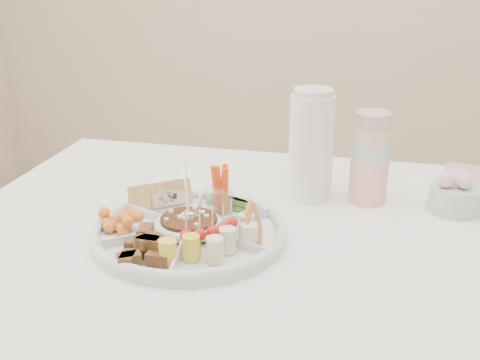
# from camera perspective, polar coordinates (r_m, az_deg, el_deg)

# --- Properties ---
(party_tray) EXTENTS (0.49, 0.49, 0.04)m
(party_tray) POSITION_cam_1_polar(r_m,az_deg,el_deg) (1.20, -4.85, -4.59)
(party_tray) COLOR silver
(party_tray) RESTS_ON dining_table
(bean_dip) EXTENTS (0.15, 0.15, 0.04)m
(bean_dip) POSITION_cam_1_polar(r_m,az_deg,el_deg) (1.19, -4.86, -4.27)
(bean_dip) COLOR #381709
(bean_dip) RESTS_ON party_tray
(tortillas) EXTENTS (0.12, 0.12, 0.05)m
(tortillas) POSITION_cam_1_polar(r_m,az_deg,el_deg) (1.17, 1.40, -3.92)
(tortillas) COLOR olive
(tortillas) RESTS_ON party_tray
(carrot_cucumber) EXTENTS (0.15, 0.15, 0.10)m
(carrot_cucumber) POSITION_cam_1_polar(r_m,az_deg,el_deg) (1.27, -1.15, -0.86)
(carrot_cucumber) COLOR #EF5515
(carrot_cucumber) RESTS_ON party_tray
(pita_raisins) EXTENTS (0.14, 0.14, 0.06)m
(pita_raisins) POSITION_cam_1_polar(r_m,az_deg,el_deg) (1.30, -6.85, -1.47)
(pita_raisins) COLOR tan
(pita_raisins) RESTS_ON party_tray
(cherries) EXTENTS (0.14, 0.14, 0.04)m
(cherries) POSITION_cam_1_polar(r_m,az_deg,el_deg) (1.22, -10.91, -3.71)
(cherries) COLOR orange
(cherries) RESTS_ON party_tray
(granola_chunks) EXTENTS (0.14, 0.14, 0.05)m
(granola_chunks) POSITION_cam_1_polar(r_m,az_deg,el_deg) (1.11, -9.22, -6.30)
(granola_chunks) COLOR brown
(granola_chunks) RESTS_ON party_tray
(banana_tomato) EXTENTS (0.14, 0.14, 0.09)m
(banana_tomato) POSITION_cam_1_polar(r_m,az_deg,el_deg) (1.07, -2.50, -5.58)
(banana_tomato) COLOR #CDBB75
(banana_tomato) RESTS_ON party_tray
(cup_stack) EXTENTS (0.10, 0.10, 0.24)m
(cup_stack) POSITION_cam_1_polar(r_m,az_deg,el_deg) (1.37, 12.28, 2.62)
(cup_stack) COLOR white
(cup_stack) RESTS_ON dining_table
(thermos) EXTENTS (0.11, 0.11, 0.26)m
(thermos) POSITION_cam_1_polar(r_m,az_deg,el_deg) (1.36, 6.77, 3.44)
(thermos) COLOR white
(thermos) RESTS_ON dining_table
(flower_bowl) EXTENTS (0.14, 0.14, 0.09)m
(flower_bowl) POSITION_cam_1_polar(r_m,az_deg,el_deg) (1.39, 19.82, -1.07)
(flower_bowl) COLOR #87C39B
(flower_bowl) RESTS_ON dining_table
(napkin_stack) EXTENTS (0.18, 0.16, 0.05)m
(napkin_stack) POSITION_cam_1_polar(r_m,az_deg,el_deg) (1.49, 21.81, -0.58)
(napkin_stack) COLOR #CD909B
(napkin_stack) RESTS_ON dining_table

